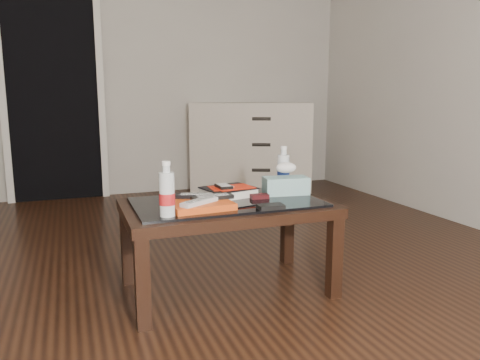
{
  "coord_description": "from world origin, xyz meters",
  "views": [
    {
      "loc": [
        -0.3,
        -2.22,
        0.97
      ],
      "look_at": [
        0.51,
        -0.03,
        0.55
      ],
      "focal_mm": 35.0,
      "sensor_mm": 36.0,
      "label": 1
    }
  ],
  "objects_px": {
    "dresser": "(251,147)",
    "tissue_box": "(286,186)",
    "textbook": "(228,192)",
    "water_bottle_left": "(167,189)",
    "water_bottle_right": "(283,168)",
    "coffee_table": "(227,214)"
  },
  "relations": [
    {
      "from": "dresser",
      "to": "tissue_box",
      "type": "bearing_deg",
      "value": -83.84
    },
    {
      "from": "dresser",
      "to": "textbook",
      "type": "bearing_deg",
      "value": -90.96
    },
    {
      "from": "water_bottle_left",
      "to": "water_bottle_right",
      "type": "relative_size",
      "value": 1.0
    },
    {
      "from": "water_bottle_right",
      "to": "tissue_box",
      "type": "distance_m",
      "value": 0.15
    },
    {
      "from": "coffee_table",
      "to": "water_bottle_right",
      "type": "relative_size",
      "value": 4.2
    },
    {
      "from": "dresser",
      "to": "water_bottle_left",
      "type": "xyz_separation_m",
      "value": [
        -1.38,
        -2.51,
        0.13
      ]
    },
    {
      "from": "coffee_table",
      "to": "tissue_box",
      "type": "height_order",
      "value": "tissue_box"
    },
    {
      "from": "coffee_table",
      "to": "dresser",
      "type": "distance_m",
      "value": 2.55
    },
    {
      "from": "water_bottle_right",
      "to": "dresser",
      "type": "bearing_deg",
      "value": 72.89
    },
    {
      "from": "textbook",
      "to": "water_bottle_right",
      "type": "relative_size",
      "value": 1.05
    },
    {
      "from": "coffee_table",
      "to": "tissue_box",
      "type": "xyz_separation_m",
      "value": [
        0.34,
        0.05,
        0.11
      ]
    },
    {
      "from": "textbook",
      "to": "coffee_table",
      "type": "bearing_deg",
      "value": -126.62
    },
    {
      "from": "coffee_table",
      "to": "water_bottle_left",
      "type": "height_order",
      "value": "water_bottle_left"
    },
    {
      "from": "dresser",
      "to": "textbook",
      "type": "height_order",
      "value": "dresser"
    },
    {
      "from": "coffee_table",
      "to": "tissue_box",
      "type": "relative_size",
      "value": 4.35
    },
    {
      "from": "water_bottle_right",
      "to": "tissue_box",
      "type": "bearing_deg",
      "value": -109.82
    },
    {
      "from": "textbook",
      "to": "water_bottle_left",
      "type": "height_order",
      "value": "water_bottle_left"
    },
    {
      "from": "coffee_table",
      "to": "water_bottle_left",
      "type": "distance_m",
      "value": 0.42
    },
    {
      "from": "water_bottle_left",
      "to": "tissue_box",
      "type": "bearing_deg",
      "value": 19.31
    },
    {
      "from": "dresser",
      "to": "textbook",
      "type": "relative_size",
      "value": 5.2
    },
    {
      "from": "textbook",
      "to": "water_bottle_right",
      "type": "distance_m",
      "value": 0.37
    },
    {
      "from": "textbook",
      "to": "water_bottle_left",
      "type": "xyz_separation_m",
      "value": [
        -0.38,
        -0.29,
        0.1
      ]
    }
  ]
}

